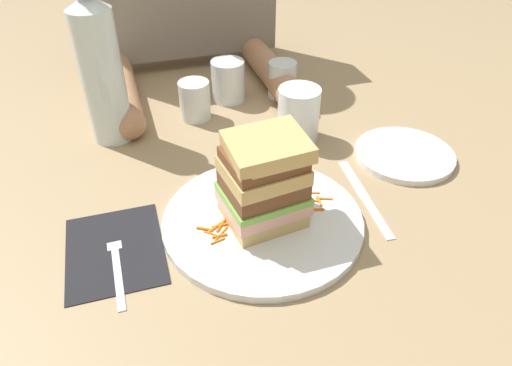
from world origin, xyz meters
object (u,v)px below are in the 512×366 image
object	(u,v)px
sandwich	(263,181)
water_bottle	(101,70)
knife	(366,199)
napkin_dark	(115,249)
empty_tumbler_2	(228,81)
empty_tumbler_0	(195,100)
juice_glass	(298,117)
fork	(116,259)
empty_tumbler_1	(282,79)
main_plate	(262,219)
side_plate	(404,154)

from	to	relation	value
sandwich	water_bottle	size ratio (longest dim) A/B	0.47
knife	napkin_dark	bearing A→B (deg)	179.42
sandwich	empty_tumbler_2	size ratio (longest dim) A/B	1.60
empty_tumbler_0	juice_glass	bearing A→B (deg)	-38.51
fork	empty_tumbler_1	xyz separation A→B (m)	(0.38, 0.40, 0.03)
main_plate	juice_glass	bearing A→B (deg)	56.66
knife	water_bottle	world-z (taller)	water_bottle
knife	juice_glass	xyz separation A→B (m)	(-0.04, 0.21, 0.04)
water_bottle	empty_tumbler_0	distance (m)	0.19
main_plate	napkin_dark	world-z (taller)	main_plate
napkin_dark	water_bottle	distance (m)	0.34
juice_glass	empty_tumbler_2	distance (m)	0.21
main_plate	water_bottle	distance (m)	0.39
knife	side_plate	world-z (taller)	side_plate
empty_tumbler_0	empty_tumbler_1	distance (m)	0.20
napkin_dark	empty_tumbler_2	distance (m)	0.48
empty_tumbler_2	side_plate	bearing A→B (deg)	-52.00
main_plate	knife	xyz separation A→B (m)	(0.17, 0.00, -0.00)
main_plate	empty_tumbler_2	distance (m)	0.40
napkin_dark	water_bottle	world-z (taller)	water_bottle
sandwich	juice_glass	world-z (taller)	sandwich
main_plate	empty_tumbler_0	bearing A→B (deg)	94.99
main_plate	sandwich	bearing A→B (deg)	-11.07
juice_glass	napkin_dark	bearing A→B (deg)	-150.11
fork	juice_glass	size ratio (longest dim) A/B	1.65
water_bottle	empty_tumbler_1	distance (m)	0.38
sandwich	side_plate	distance (m)	0.32
main_plate	knife	distance (m)	0.17
water_bottle	side_plate	xyz separation A→B (m)	(0.49, -0.22, -0.13)
knife	water_bottle	bearing A→B (deg)	139.55
napkin_dark	side_plate	size ratio (longest dim) A/B	0.96
main_plate	empty_tumbler_2	xyz separation A→B (m)	(0.05, 0.40, 0.04)
napkin_dark	empty_tumbler_2	xyz separation A→B (m)	(0.27, 0.39, 0.04)
empty_tumbler_1	side_plate	world-z (taller)	empty_tumbler_1
sandwich	side_plate	world-z (taller)	sandwich
juice_glass	empty_tumbler_0	world-z (taller)	juice_glass
napkin_dark	empty_tumbler_1	distance (m)	0.54
empty_tumbler_2	side_plate	xyz separation A→B (m)	(0.24, -0.31, -0.04)
main_plate	empty_tumbler_2	bearing A→B (deg)	82.34
sandwich	juice_glass	xyz separation A→B (m)	(0.14, 0.21, -0.04)
fork	main_plate	bearing A→B (deg)	4.16
napkin_dark	knife	bearing A→B (deg)	-0.58
water_bottle	main_plate	bearing A→B (deg)	-58.61
sandwich	empty_tumbler_0	world-z (taller)	sandwich
knife	empty_tumbler_0	distance (m)	0.40
napkin_dark	empty_tumbler_0	xyz separation A→B (m)	(0.18, 0.33, 0.04)
empty_tumbler_2	juice_glass	bearing A→B (deg)	-66.36
main_plate	juice_glass	distance (m)	0.25
sandwich	empty_tumbler_2	bearing A→B (deg)	82.46
water_bottle	empty_tumbler_0	size ratio (longest dim) A/B	3.81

